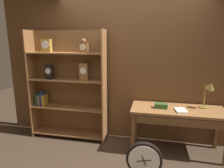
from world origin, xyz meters
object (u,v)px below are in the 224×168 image
(round_clock_large, at_px, (144,160))
(toolbox_small, at_px, (161,106))
(bookshelf, at_px, (67,86))
(workbench, at_px, (178,114))
(desk_lamp, at_px, (209,90))
(open_repair_manual, at_px, (181,110))

(round_clock_large, bearing_deg, toolbox_small, 73.69)
(bookshelf, distance_m, workbench, 1.98)
(desk_lamp, bearing_deg, toolbox_small, -171.12)
(workbench, xyz_separation_m, desk_lamp, (0.45, 0.12, 0.39))
(desk_lamp, bearing_deg, bookshelf, 178.58)
(workbench, bearing_deg, round_clock_large, -123.33)
(bookshelf, height_order, open_repair_manual, bookshelf)
(workbench, distance_m, desk_lamp, 0.61)
(open_repair_manual, xyz_separation_m, round_clock_large, (-0.51, -0.65, -0.50))
(toolbox_small, height_order, open_repair_manual, toolbox_small)
(workbench, height_order, toolbox_small, toolbox_small)
(bookshelf, height_order, desk_lamp, bookshelf)
(toolbox_small, bearing_deg, open_repair_manual, -15.78)
(open_repair_manual, height_order, round_clock_large, open_repair_manual)
(round_clock_large, bearing_deg, workbench, 56.67)
(toolbox_small, bearing_deg, workbench, -0.91)
(toolbox_small, xyz_separation_m, round_clock_large, (-0.21, -0.73, -0.52))
(toolbox_small, bearing_deg, round_clock_large, -106.31)
(bookshelf, height_order, round_clock_large, bookshelf)
(bookshelf, distance_m, toolbox_small, 1.70)
(bookshelf, bearing_deg, workbench, -5.17)
(open_repair_manual, bearing_deg, desk_lamp, 17.00)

